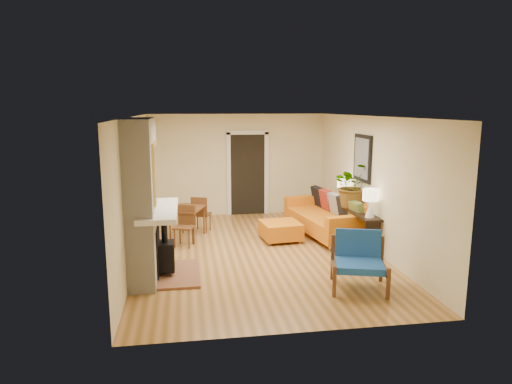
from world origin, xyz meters
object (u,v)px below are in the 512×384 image
Objects in this scene: dining_table at (190,214)px; lamp_near at (370,200)px; ottoman at (281,230)px; houseplant at (353,185)px; blue_chair at (359,257)px; console_table at (356,216)px; lamp_far at (344,187)px; sofa at (329,217)px.

lamp_near is (3.34, -1.60, 0.53)m from dining_table.
houseplant reaches higher than ottoman.
houseplant is (-0.01, 0.90, 0.13)m from lamp_near.
blue_chair is at bearing -50.29° from dining_table.
lamp_near reaches higher than dining_table.
blue_chair reaches higher than console_table.
dining_table is 3.38m from lamp_far.
sofa is at bearing 121.04° from houseplant.
blue_chair is 2.30m from console_table.
dining_table is at bearing 154.34° from lamp_near.
blue_chair is 3.08m from lamp_far.
houseplant is at bearing -11.86° from dining_table.
dining_table is at bearing 164.58° from console_table.
sofa is 3.01m from dining_table.
dining_table is 2.87× the size of lamp_near.
sofa is 1.61m from lamp_near.
console_table is (3.34, -0.92, 0.04)m from dining_table.
houseplant is at bearing -9.82° from ottoman.
dining_table is 3.74m from lamp_near.
ottoman is at bearing 170.18° from houseplant.
lamp_far reaches higher than ottoman.
console_table is at bearing 90.00° from lamp_near.
dining_table is (-3.01, 0.17, 0.13)m from sofa.
houseplant reaches higher than dining_table.
console_table is (0.33, -0.75, 0.17)m from sofa.
console_table is 1.98× the size of houseplant.
lamp_near is 1.00× the size of lamp_far.
lamp_far reaches higher than dining_table.
blue_chair reaches higher than dining_table.
console_table is at bearing -90.00° from lamp_far.
lamp_near is (0.00, -0.68, 0.49)m from console_table.
console_table is at bearing -17.89° from ottoman.
blue_chair is 0.55× the size of console_table.
houseplant reaches higher than sofa.
lamp_near is 0.91m from houseplant.
sofa reaches higher than ottoman.
blue_chair is at bearing -117.97° from lamp_near.
sofa is 1.18m from ottoman.
lamp_far is at bearing 90.00° from console_table.
ottoman is 2.73m from blue_chair.
blue_chair is at bearing -107.99° from houseplant.
sofa is 2.91× the size of ottoman.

